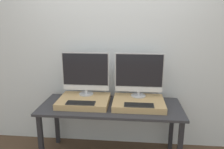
{
  "coord_description": "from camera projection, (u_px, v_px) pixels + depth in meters",
  "views": [
    {
      "loc": [
        0.25,
        -2.13,
        1.77
      ],
      "look_at": [
        0.0,
        0.5,
        1.07
      ],
      "focal_mm": 35.0,
      "sensor_mm": 36.0,
      "label": 1
    }
  ],
  "objects": [
    {
      "name": "wall_back",
      "position": [
        114.0,
        54.0,
        2.91
      ],
      "size": [
        8.0,
        0.04,
        2.6
      ],
      "color": "silver",
      "rests_on": "ground_plane"
    },
    {
      "name": "keyboard_left",
      "position": [
        81.0,
        103.0,
        2.53
      ],
      "size": [
        0.34,
        0.12,
        0.01
      ],
      "color": "#2D2D2D",
      "rests_on": "wooden_riser_left"
    },
    {
      "name": "workbench",
      "position": [
        111.0,
        111.0,
        2.68
      ],
      "size": [
        1.72,
        0.67,
        0.73
      ],
      "color": "#2D2D33",
      "rests_on": "ground_plane"
    },
    {
      "name": "keyboard_right",
      "position": [
        139.0,
        105.0,
        2.47
      ],
      "size": [
        0.34,
        0.12,
        0.01
      ],
      "color": "#2D2D2D",
      "rests_on": "wooden_riser_right"
    },
    {
      "name": "monitor_left",
      "position": [
        86.0,
        73.0,
        2.76
      ],
      "size": [
        0.6,
        0.19,
        0.55
      ],
      "color": "#B2B2B7",
      "rests_on": "wooden_riser_left"
    },
    {
      "name": "wooden_riser_left",
      "position": [
        84.0,
        101.0,
        2.71
      ],
      "size": [
        0.62,
        0.49,
        0.07
      ],
      "color": "tan",
      "rests_on": "workbench"
    },
    {
      "name": "wooden_riser_right",
      "position": [
        138.0,
        103.0,
        2.65
      ],
      "size": [
        0.62,
        0.49,
        0.07
      ],
      "color": "tan",
      "rests_on": "workbench"
    },
    {
      "name": "monitor_right",
      "position": [
        139.0,
        74.0,
        2.7
      ],
      "size": [
        0.6,
        0.19,
        0.55
      ],
      "color": "#B2B2B7",
      "rests_on": "wooden_riser_right"
    }
  ]
}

